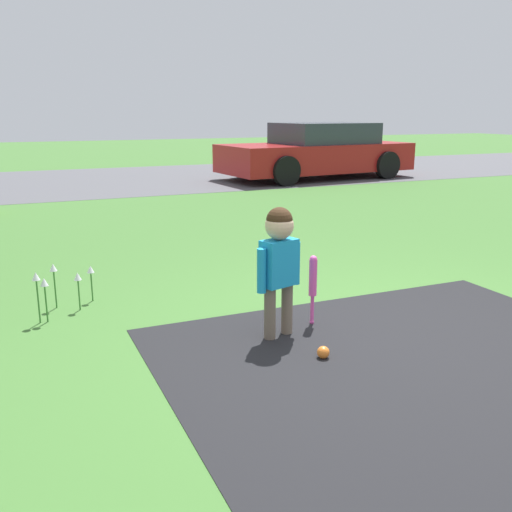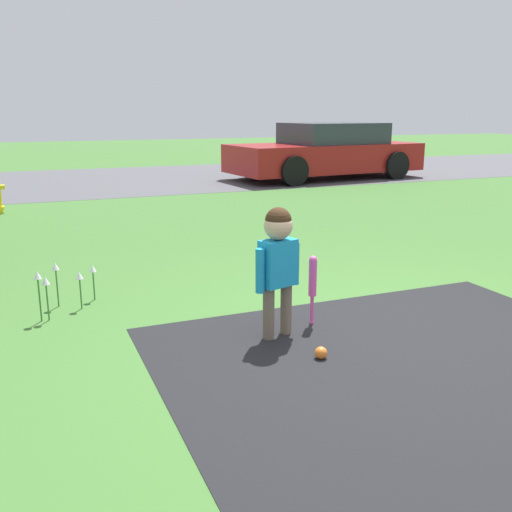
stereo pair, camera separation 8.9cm
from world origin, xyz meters
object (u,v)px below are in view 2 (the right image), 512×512
at_px(child, 278,254).
at_px(sports_ball, 321,353).
at_px(parked_car, 326,152).
at_px(baseball_bat, 313,280).

bearing_deg(child, sports_ball, -93.90).
relative_size(child, parked_car, 0.20).
height_order(sports_ball, parked_car, parked_car).
bearing_deg(sports_ball, baseball_bat, 67.95).
relative_size(baseball_bat, sports_ball, 6.46).
bearing_deg(baseball_bat, sports_ball, -112.05).
relative_size(child, sports_ball, 11.30).
distance_m(baseball_bat, parked_car, 9.84).
relative_size(baseball_bat, parked_car, 0.11).
distance_m(baseball_bat, sports_ball, 0.70).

